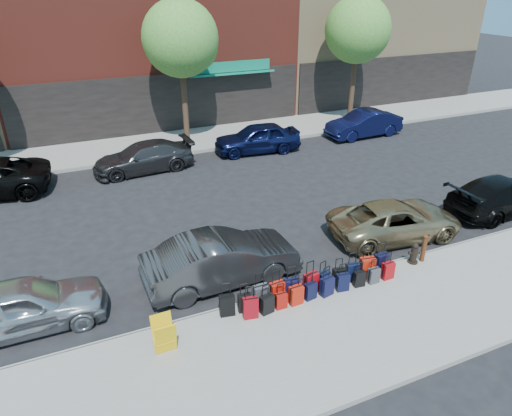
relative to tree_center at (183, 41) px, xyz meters
name	(u,v)px	position (x,y,z in m)	size (l,w,h in m)	color
ground	(245,223)	(-0.64, -9.50, -5.41)	(120.00, 120.00, 0.00)	black
sidewalk_near	(340,332)	(-0.64, -16.00, -5.34)	(60.00, 4.00, 0.15)	gray
sidewalk_far	(176,142)	(-0.64, 0.50, -5.34)	(60.00, 4.00, 0.15)	gray
curb_near	(302,288)	(-0.64, -13.98, -5.34)	(60.00, 0.08, 0.15)	gray
curb_far	(186,154)	(-0.64, -1.52, -5.34)	(60.00, 0.08, 0.15)	gray
tree_center	(183,41)	(0.00, 0.00, 0.00)	(3.80, 3.80, 7.27)	black
tree_right	(360,32)	(10.50, 0.00, 0.00)	(3.80, 3.80, 7.27)	black
suitcase_front_0	(227,305)	(-3.10, -14.29, -4.96)	(0.44, 0.29, 0.98)	black
suitcase_front_1	(245,303)	(-2.61, -14.33, -4.99)	(0.38, 0.25, 0.86)	black
suitcase_front_2	(261,295)	(-2.11, -14.27, -4.94)	(0.43, 0.24, 1.02)	#38383D
suitcase_front_3	(277,292)	(-1.63, -14.30, -4.95)	(0.43, 0.27, 0.99)	#B4170B
suitcase_front_4	(292,289)	(-1.19, -14.35, -4.94)	(0.45, 0.28, 1.01)	black
suitcase_front_5	(311,283)	(-0.57, -14.33, -4.94)	(0.45, 0.29, 1.02)	maroon
suitcase_front_6	(323,279)	(-0.12, -14.26, -4.99)	(0.38, 0.26, 0.86)	black
suitcase_front_7	(339,276)	(0.37, -14.31, -4.99)	(0.39, 0.26, 0.86)	black
suitcase_front_8	(352,272)	(0.84, -14.31, -4.97)	(0.41, 0.27, 0.93)	black
suitcase_front_9	(367,268)	(1.34, -14.35, -4.93)	(0.48, 0.32, 1.07)	#AC1B0B
suitcase_front_10	(381,263)	(1.88, -14.31, -4.93)	(0.45, 0.28, 1.05)	black
suitcase_back_1	(250,308)	(-2.56, -14.62, -4.96)	(0.43, 0.30, 0.95)	maroon
suitcase_back_2	(267,304)	(-2.09, -14.63, -4.99)	(0.40, 0.27, 0.87)	black
suitcase_back_3	(281,300)	(-1.65, -14.61, -5.02)	(0.32, 0.19, 0.77)	#971009
suitcase_back_4	(296,295)	(-1.19, -14.61, -4.98)	(0.39, 0.25, 0.90)	#AB1B0B
suitcase_back_5	(310,291)	(-0.72, -14.57, -5.01)	(0.37, 0.25, 0.82)	black
suitcase_back_6	(327,286)	(-0.20, -14.61, -4.98)	(0.42, 0.29, 0.91)	black
suitcase_back_7	(343,282)	(0.32, -14.60, -4.99)	(0.39, 0.26, 0.86)	black
suitcase_back_8	(359,279)	(0.88, -14.62, -5.02)	(0.35, 0.22, 0.79)	black
suitcase_back_9	(374,275)	(1.37, -14.66, -5.01)	(0.33, 0.19, 0.79)	#36373B
suitcase_back_10	(388,271)	(1.88, -14.64, -4.99)	(0.37, 0.22, 0.87)	#99090E
fire_hydrant	(414,254)	(3.17, -14.28, -4.94)	(0.36, 0.32, 0.70)	black
bollard	(424,248)	(3.50, -14.32, -4.80)	(0.17, 0.17, 0.90)	#38190C
display_rack	(164,335)	(-4.92, -14.91, -4.81)	(0.52, 0.57, 0.91)	#E6B00C
car_near_0	(22,305)	(-8.03, -12.49, -4.71)	(1.67, 4.15, 1.41)	silver
car_near_1	(222,259)	(-2.63, -12.61, -4.64)	(1.63, 4.66, 1.54)	#373739
car_near_2	(395,220)	(3.84, -12.51, -4.76)	(2.16, 4.69, 1.30)	#97835C
car_near_3	(503,195)	(8.91, -12.58, -4.71)	(1.97, 4.85, 1.41)	black
car_far_1	(143,157)	(-3.05, -2.82, -4.73)	(1.90, 4.67, 1.35)	#313134
car_far_2	(257,138)	(2.91, -2.54, -4.66)	(1.79, 4.44, 1.51)	#0D133B
car_far_3	(364,124)	(9.56, -2.56, -4.68)	(1.56, 4.47, 1.47)	#0D133C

